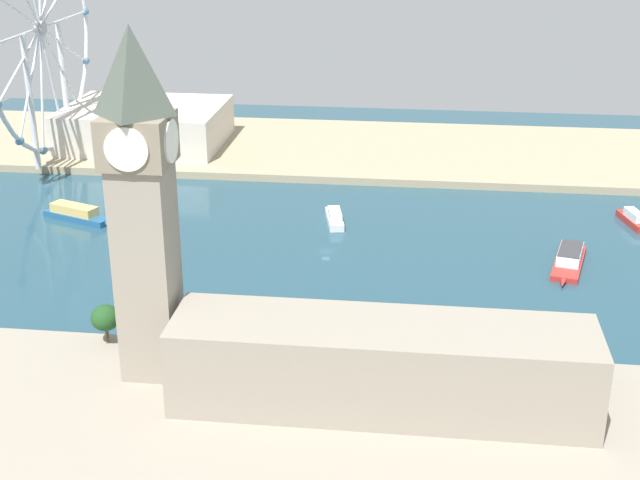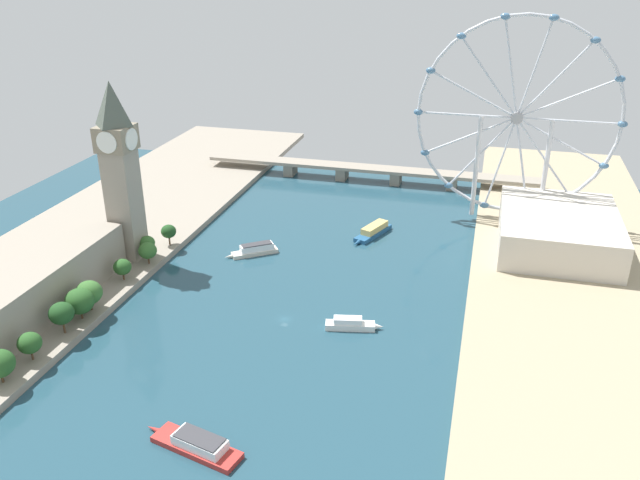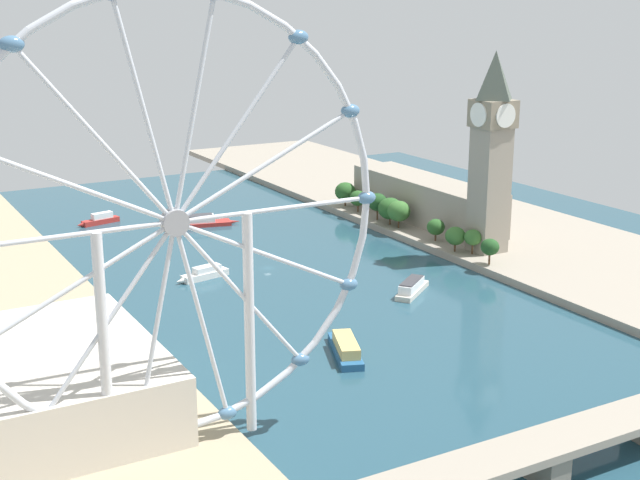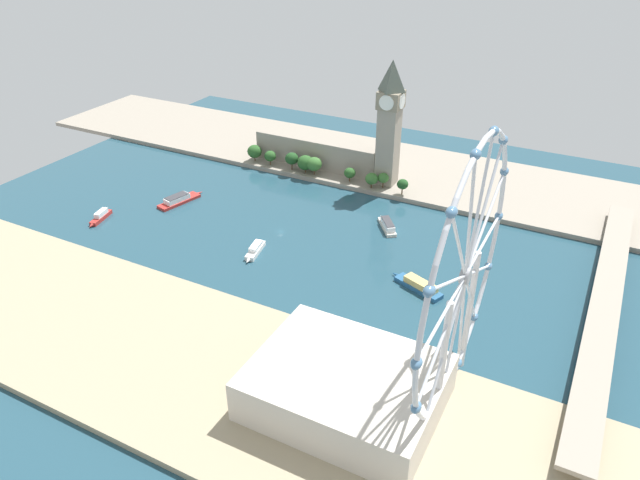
# 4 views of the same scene
# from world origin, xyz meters

# --- Properties ---
(ground_plane) EXTENTS (396.37, 396.37, 0.00)m
(ground_plane) POSITION_xyz_m (0.00, 0.00, 0.00)
(ground_plane) COLOR #234756
(riverbank_left) EXTENTS (90.00, 520.00, 3.00)m
(riverbank_left) POSITION_xyz_m (-113.19, 0.00, 1.50)
(riverbank_left) COLOR gray
(riverbank_left) RESTS_ON ground_plane
(riverbank_right) EXTENTS (90.00, 520.00, 3.00)m
(riverbank_right) POSITION_xyz_m (113.19, 0.00, 1.50)
(riverbank_right) COLOR tan
(riverbank_right) RESTS_ON ground_plane
(clock_tower) EXTENTS (15.29, 15.29, 80.06)m
(clock_tower) POSITION_xyz_m (-84.19, 30.73, 44.60)
(clock_tower) COLOR gray
(clock_tower) RESTS_ON riverbank_left
(parliament_block) EXTENTS (22.00, 91.03, 19.52)m
(parliament_block) POSITION_xyz_m (-92.80, -22.79, 12.76)
(parliament_block) COLOR gray
(parliament_block) RESTS_ON riverbank_left
(tree_row_embankment) EXTENTS (12.36, 121.20, 12.48)m
(tree_row_embankment) POSITION_xyz_m (-74.14, -19.85, 10.27)
(tree_row_embankment) COLOR #513823
(tree_row_embankment) RESTS_ON riverbank_left
(ferris_wheel) EXTENTS (102.22, 3.20, 102.83)m
(ferris_wheel) POSITION_xyz_m (82.24, 123.93, 55.40)
(ferris_wheel) COLOR silver
(ferris_wheel) RESTS_ON riverbank_right
(riverside_hall) EXTENTS (53.20, 67.62, 17.06)m
(riverside_hall) POSITION_xyz_m (106.03, 91.76, 11.53)
(riverside_hall) COLOR beige
(riverside_hall) RESTS_ON riverbank_right
(river_bridge) EXTENTS (208.37, 12.84, 9.27)m
(river_bridge) POSITION_xyz_m (-0.00, 171.47, 7.00)
(river_bridge) COLOR gray
(river_bridge) RESTS_ON ground_plane
(tour_boat_0) EXTENTS (22.39, 8.58, 4.76)m
(tour_boat_0) POSITION_xyz_m (26.75, 0.12, 1.93)
(tour_boat_0) COLOR white
(tour_boat_0) RESTS_ON ground_plane
(tour_boat_1) EXTENTS (21.27, 8.15, 5.21)m
(tour_boat_1) POSITION_xyz_m (37.30, -102.18, 2.06)
(tour_boat_1) COLOR #B22D28
(tour_boat_1) RESTS_ON ground_plane
(tour_boat_2) EXTENTS (33.06, 14.47, 5.25)m
(tour_boat_2) POSITION_xyz_m (-2.05, -75.60, 2.11)
(tour_boat_2) COLOR #B22D28
(tour_boat_2) RESTS_ON ground_plane
(tour_boat_3) EXTENTS (15.67, 30.13, 5.27)m
(tour_boat_3) POSITION_xyz_m (18.32, 89.67, 2.23)
(tour_boat_3) COLOR #235684
(tour_boat_3) RESTS_ON ground_plane
(tour_boat_4) EXTENTS (22.83, 18.36, 5.31)m
(tour_boat_4) POSITION_xyz_m (-31.70, 53.01, 2.27)
(tour_boat_4) COLOR beige
(tour_boat_4) RESTS_ON ground_plane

